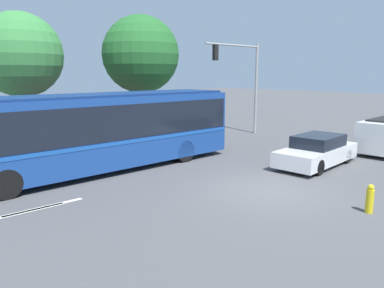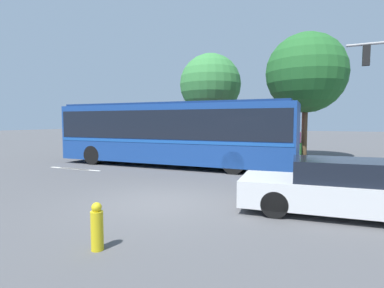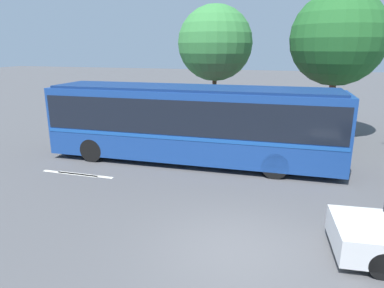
# 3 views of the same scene
# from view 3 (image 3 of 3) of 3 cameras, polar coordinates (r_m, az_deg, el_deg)

# --- Properties ---
(ground_plane) EXTENTS (140.00, 140.00, 0.00)m
(ground_plane) POSITION_cam_3_polar(r_m,az_deg,el_deg) (8.67, 7.08, -17.43)
(ground_plane) COLOR #4C4C4F
(city_bus) EXTENTS (12.25, 2.88, 3.20)m
(city_bus) POSITION_cam_3_polar(r_m,az_deg,el_deg) (14.35, -0.09, 4.05)
(city_bus) COLOR navy
(city_bus) RESTS_ON ground
(flowering_hedge) EXTENTS (7.71, 1.00, 1.62)m
(flowering_hedge) POSITION_cam_3_polar(r_m,az_deg,el_deg) (19.16, 10.17, 3.66)
(flowering_hedge) COLOR #286028
(flowering_hedge) RESTS_ON ground
(street_tree_left) EXTENTS (4.48, 4.48, 7.23)m
(street_tree_left) POSITION_cam_3_polar(r_m,az_deg,el_deg) (21.46, 3.88, 16.39)
(street_tree_left) COLOR brown
(street_tree_left) RESTS_ON ground
(street_tree_centre) EXTENTS (4.76, 4.76, 7.56)m
(street_tree_centre) POSITION_cam_3_polar(r_m,az_deg,el_deg) (19.59, 23.11, 15.83)
(street_tree_centre) COLOR brown
(street_tree_centre) RESTS_ON ground
(lane_stripe_mid) EXTENTS (2.40, 0.16, 0.01)m
(lane_stripe_mid) POSITION_cam_3_polar(r_m,az_deg,el_deg) (14.18, -19.64, -4.66)
(lane_stripe_mid) COLOR silver
(lane_stripe_mid) RESTS_ON ground
(lane_stripe_far) EXTENTS (2.40, 0.16, 0.01)m
(lane_stripe_far) POSITION_cam_3_polar(r_m,az_deg,el_deg) (13.87, -17.41, -4.91)
(lane_stripe_far) COLOR silver
(lane_stripe_far) RESTS_ON ground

